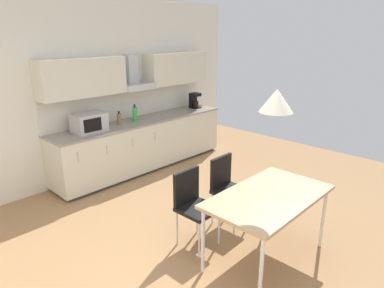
# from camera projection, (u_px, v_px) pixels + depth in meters

# --- Properties ---
(ground_plane) EXTENTS (8.54, 8.47, 0.02)m
(ground_plane) POSITION_uv_depth(u_px,v_px,m) (213.00, 250.00, 3.86)
(ground_plane) COLOR #9E754C
(wall_back) EXTENTS (6.83, 0.10, 2.88)m
(wall_back) POSITION_uv_depth(u_px,v_px,m) (74.00, 93.00, 5.30)
(wall_back) COLOR silver
(wall_back) RESTS_ON ground_plane
(kitchen_counter) EXTENTS (3.32, 0.68, 0.88)m
(kitchen_counter) POSITION_uv_depth(u_px,v_px,m) (143.00, 144.00, 6.07)
(kitchen_counter) COLOR #333333
(kitchen_counter) RESTS_ON ground_plane
(backsplash_tile) EXTENTS (3.30, 0.02, 0.47)m
(backsplash_tile) POSITION_uv_depth(u_px,v_px,m) (131.00, 104.00, 6.06)
(backsplash_tile) COLOR silver
(backsplash_tile) RESTS_ON kitchen_counter
(upper_wall_cabinets) EXTENTS (3.30, 0.40, 0.57)m
(upper_wall_cabinets) POSITION_uv_depth(u_px,v_px,m) (134.00, 73.00, 5.79)
(upper_wall_cabinets) COLOR beige
(microwave) EXTENTS (0.48, 0.35, 0.28)m
(microwave) POSITION_uv_depth(u_px,v_px,m) (89.00, 123.00, 5.19)
(microwave) COLOR #ADADB2
(microwave) RESTS_ON kitchen_counter
(coffee_maker) EXTENTS (0.18, 0.19, 0.30)m
(coffee_maker) POSITION_uv_depth(u_px,v_px,m) (194.00, 100.00, 6.82)
(coffee_maker) COLOR black
(coffee_maker) RESTS_ON kitchen_counter
(bottle_brown) EXTENTS (0.07, 0.07, 0.22)m
(bottle_brown) POSITION_uv_depth(u_px,v_px,m) (119.00, 119.00, 5.62)
(bottle_brown) COLOR brown
(bottle_brown) RESTS_ON kitchen_counter
(bottle_green) EXTENTS (0.08, 0.08, 0.29)m
(bottle_green) POSITION_uv_depth(u_px,v_px,m) (135.00, 114.00, 5.81)
(bottle_green) COLOR green
(bottle_green) RESTS_ON kitchen_counter
(dining_table) EXTENTS (1.37, 0.79, 0.76)m
(dining_table) POSITION_uv_depth(u_px,v_px,m) (269.00, 199.00, 3.49)
(dining_table) COLOR tan
(dining_table) RESTS_ON ground_plane
(chair_far_left) EXTENTS (0.41, 0.41, 0.87)m
(chair_far_left) POSITION_uv_depth(u_px,v_px,m) (193.00, 200.00, 3.84)
(chair_far_left) COLOR black
(chair_far_left) RESTS_ON ground_plane
(chair_far_right) EXTENTS (0.41, 0.41, 0.87)m
(chair_far_right) POSITION_uv_depth(u_px,v_px,m) (227.00, 184.00, 4.27)
(chair_far_right) COLOR black
(chair_far_right) RESTS_ON ground_plane
(pendant_lamp) EXTENTS (0.32, 0.32, 0.22)m
(pendant_lamp) POSITION_uv_depth(u_px,v_px,m) (277.00, 101.00, 3.17)
(pendant_lamp) COLOR silver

